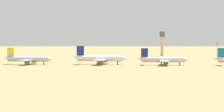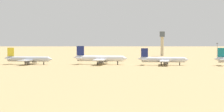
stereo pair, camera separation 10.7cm
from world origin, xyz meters
The scene contains 8 objects.
ground centered at (0.00, 0.00, 0.00)m, with size 4000.00×4000.00×0.00m, color tan.
ridge_far_west centered at (-436.91, 1086.63, 35.92)m, with size 237.54×229.70×71.84m, color #7F685C.
ridge_west centered at (30.15, 1197.81, 48.26)m, with size 279.37×248.68×96.52m, color slate.
parked_jet_yellow_1 centered at (-70.61, -6.91, 3.80)m, with size 35.12×29.64×11.60m.
parked_jet_navy_2 centered at (-21.33, -2.14, 4.18)m, with size 38.60×32.53×12.74m.
parked_jet_navy_3 centered at (21.77, -6.83, 3.73)m, with size 34.45×28.93×11.39m.
control_tower centered at (25.82, 148.56, 15.26)m, with size 5.20×5.20×25.30m.
light_pole_mid centered at (79.18, 132.69, 7.96)m, with size 1.80×0.50×13.57m.
Camera 1 is at (12.96, -293.54, 17.66)m, focal length 68.36 mm.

